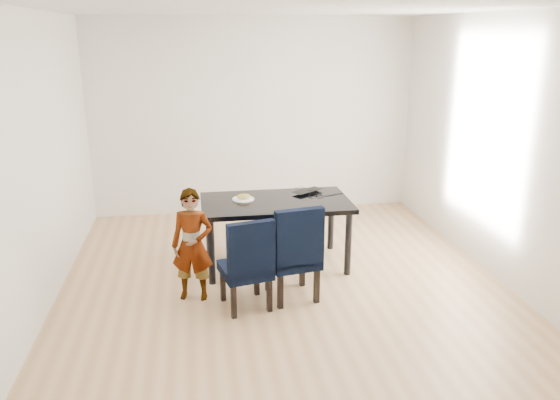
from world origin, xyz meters
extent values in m
cube|color=tan|center=(0.00, 0.00, -0.01)|extent=(4.50, 5.00, 0.01)
cube|color=white|center=(0.00, 0.00, 2.71)|extent=(4.50, 5.00, 0.01)
cube|color=white|center=(0.00, 2.50, 1.35)|extent=(4.50, 0.01, 2.70)
cube|color=white|center=(0.00, -2.50, 1.35)|extent=(4.50, 0.01, 2.70)
cube|color=beige|center=(-2.25, 0.00, 1.35)|extent=(0.01, 5.00, 2.70)
cube|color=white|center=(2.25, 0.00, 1.35)|extent=(0.01, 5.00, 2.70)
cube|color=black|center=(0.00, 0.50, 0.38)|extent=(1.60, 0.90, 0.75)
cube|color=black|center=(-0.42, -0.40, 0.45)|extent=(0.52, 0.54, 0.91)
cube|color=black|center=(0.04, -0.28, 0.48)|extent=(0.54, 0.55, 0.97)
imported|color=#FF3715|center=(-0.90, -0.15, 0.55)|extent=(0.45, 0.34, 1.10)
cylinder|color=white|center=(-0.34, 0.59, 0.76)|extent=(0.30, 0.30, 0.01)
ellipsoid|color=#B59940|center=(-0.34, 0.58, 0.79)|extent=(0.15, 0.07, 0.06)
imported|color=black|center=(0.38, 0.79, 0.76)|extent=(0.43, 0.39, 0.03)
torus|color=black|center=(0.46, 0.58, 0.75)|extent=(0.18, 0.18, 0.01)
camera|label=1|loc=(-0.84, -5.06, 2.51)|focal=35.00mm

